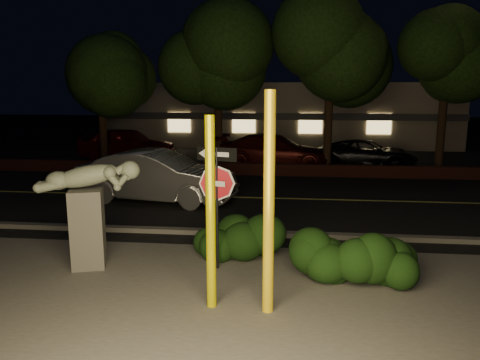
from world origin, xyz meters
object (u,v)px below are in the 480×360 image
Objects in this scene: sculpture at (88,203)px; parked_car_darkred at (275,151)px; yellow_pole_left at (211,215)px; signpost at (217,184)px; parked_car_dark at (367,154)px; parked_car_red at (127,144)px; silver_sedan at (157,176)px; yellow_pole_right at (269,206)px.

sculpture is 13.46m from parked_car_darkred.
yellow_pole_left is 1.29× the size of signpost.
sculpture reaches higher than parked_car_dark.
signpost is 2.65m from sculpture.
parked_car_red reaches higher than parked_car_dark.
signpost is (-0.17, 1.68, 0.17)m from yellow_pole_left.
parked_car_red reaches higher than silver_sedan.
yellow_pole_right reaches higher than parked_car_dark.
yellow_pole_left is 7.90m from silver_sedan.
yellow_pole_right is 4.09m from sculpture.
yellow_pole_right is 1.65× the size of sculpture.
silver_sedan is at bearing 75.12° from sculpture.
signpost is at bearing -13.82° from sculpture.
yellow_pole_left is 17.53m from parked_car_red.
parked_car_red is 0.93× the size of parked_car_darkred.
silver_sedan is at bearing 112.55° from yellow_pole_left.
sculpture is at bearing -160.49° from parked_car_red.
signpost reaches higher than sculpture.
yellow_pole_left reaches higher than silver_sedan.
yellow_pole_left is at bearing 175.32° from yellow_pole_right.
yellow_pole_right is 8.40m from silver_sedan.
yellow_pole_right is at bearing -174.86° from parked_car_darkred.
parked_car_dark is (4.99, 13.35, -1.15)m from signpost.
signpost is 0.51× the size of parked_car_red.
sculpture is (-3.73, 1.60, -0.45)m from yellow_pole_right.
silver_sedan is at bearing -151.92° from parked_car_red.
sculpture is at bearing 156.73° from yellow_pole_right.
sculpture reaches higher than parked_car_darkred.
sculpture is at bearing -161.14° from signpost.
yellow_pole_left is at bearing -153.21° from parked_car_red.
yellow_pole_left is 14.60m from parked_car_darkred.
silver_sedan is at bearing 157.62° from parked_car_darkred.
yellow_pole_left is 1.70m from signpost.
sculpture is at bearing -168.11° from silver_sedan.
yellow_pole_right is 0.72× the size of silver_sedan.
parked_car_red is at bearing 82.95° from parked_car_darkred.
yellow_pole_right is 14.68m from parked_car_darkred.
yellow_pole_right reaches higher than parked_car_red.
signpost is 12.94m from parked_car_darkred.
yellow_pole_left reaches higher than signpost.
parked_car_red is 1.08× the size of parked_car_dark.
signpost is 0.47× the size of parked_car_darkred.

